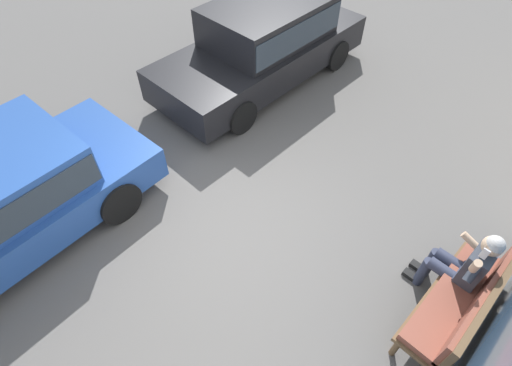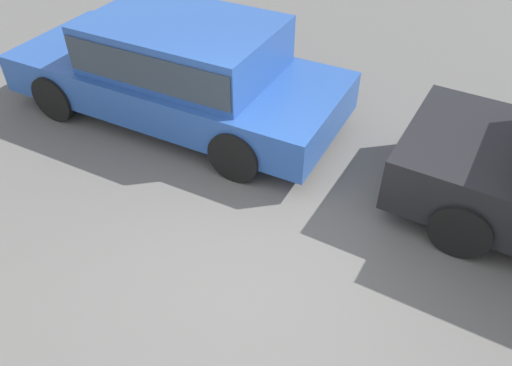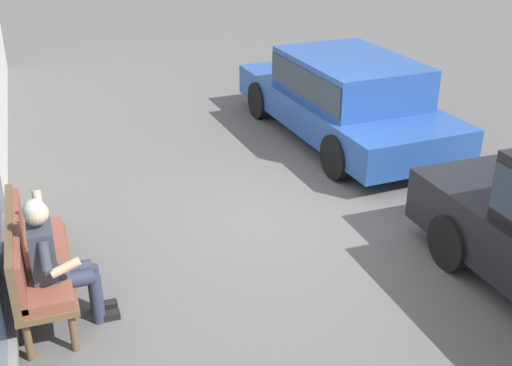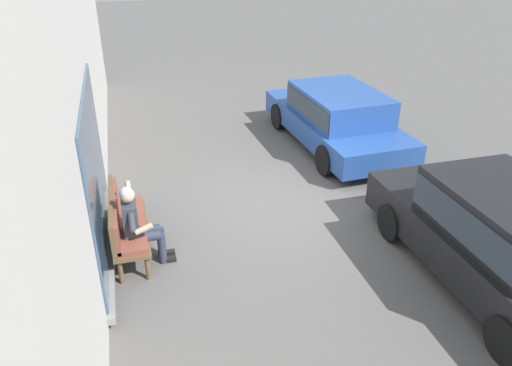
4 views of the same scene
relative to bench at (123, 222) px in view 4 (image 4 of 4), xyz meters
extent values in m
plane|color=#565451|center=(0.87, -2.90, -0.59)|extent=(60.00, 60.00, 0.00)
cube|color=beige|center=(0.87, 0.50, 2.43)|extent=(18.00, 0.40, 6.04)
cube|color=#385170|center=(0.00, 0.28, 0.86)|extent=(3.40, 0.03, 2.50)
cube|color=gray|center=(0.00, 0.25, -0.41)|extent=(3.60, 0.12, 0.10)
cylinder|color=brown|center=(0.78, 0.10, -0.38)|extent=(0.07, 0.07, 0.41)
cylinder|color=brown|center=(-0.78, 0.10, -0.38)|extent=(0.07, 0.07, 0.41)
cylinder|color=brown|center=(0.78, -0.29, -0.38)|extent=(0.07, 0.07, 0.41)
cylinder|color=brown|center=(-0.78, -0.29, -0.38)|extent=(0.07, 0.07, 0.41)
cube|color=brown|center=(0.00, -0.09, -0.15)|extent=(1.72, 0.55, 0.06)
cube|color=brown|center=(0.00, -0.09, -0.07)|extent=(1.66, 0.49, 0.10)
cube|color=brown|center=(0.00, 0.14, 0.15)|extent=(1.72, 0.07, 0.55)
cube|color=brown|center=(0.00, 0.08, 0.15)|extent=(1.66, 0.06, 0.47)
cylinder|color=#2D3347|center=(-0.24, -0.33, -0.07)|extent=(0.15, 0.42, 0.15)
cylinder|color=#2D3347|center=(-0.24, -0.54, -0.33)|extent=(0.12, 0.12, 0.52)
cube|color=black|center=(-0.24, -0.62, -0.55)|extent=(0.10, 0.24, 0.07)
cylinder|color=#2D3347|center=(-0.42, -0.33, -0.07)|extent=(0.15, 0.42, 0.15)
cylinder|color=#2D3347|center=(-0.42, -0.54, -0.33)|extent=(0.12, 0.12, 0.52)
cube|color=black|center=(-0.42, -0.62, -0.55)|extent=(0.10, 0.24, 0.07)
cube|color=#2D3347|center=(-0.33, -0.12, -0.07)|extent=(0.34, 0.24, 0.14)
cube|color=#333842|center=(-0.33, -0.12, 0.21)|extent=(0.38, 0.22, 0.56)
sphere|color=tan|center=(-0.33, -0.12, 0.63)|extent=(0.22, 0.22, 0.22)
sphere|color=#B7B2AD|center=(-0.33, -0.11, 0.66)|extent=(0.20, 0.20, 0.20)
cylinder|color=#333842|center=(-0.57, -0.14, 0.32)|extent=(0.20, 0.10, 0.28)
cylinder|color=tan|center=(-0.62, -0.30, 0.20)|extent=(0.08, 0.27, 0.17)
cylinder|color=#333842|center=(-0.09, -0.12, 0.39)|extent=(0.25, 0.10, 0.22)
cylinder|color=tan|center=(-0.02, -0.14, 0.58)|extent=(0.16, 0.08, 0.25)
cube|color=silver|center=(-0.19, -0.14, 0.62)|extent=(0.02, 0.07, 0.15)
cube|color=black|center=(-2.09, -5.17, -0.04)|extent=(4.50, 1.82, 0.62)
cube|color=black|center=(-2.27, -5.18, 0.61)|extent=(2.35, 1.58, 0.70)
cube|color=#28333D|center=(-2.27, -5.18, 0.61)|extent=(2.30, 1.62, 0.49)
cylinder|color=black|center=(-0.71, -4.32, -0.28)|extent=(0.62, 0.19, 0.62)
cylinder|color=black|center=(-0.70, -6.00, -0.28)|extent=(0.62, 0.19, 0.62)
cylinder|color=black|center=(-3.49, -4.34, -0.28)|extent=(0.62, 0.19, 0.62)
cube|color=#23478E|center=(3.31, -4.98, -0.08)|extent=(4.67, 2.11, 0.52)
cube|color=#23478E|center=(3.13, -4.99, 0.49)|extent=(2.47, 1.77, 0.63)
cube|color=#28333D|center=(3.13, -4.99, 0.49)|extent=(2.42, 1.80, 0.44)
cylinder|color=black|center=(4.67, -4.01, -0.26)|extent=(0.66, 0.22, 0.66)
cylinder|color=black|center=(4.77, -5.79, -0.26)|extent=(0.66, 0.22, 0.66)
cylinder|color=black|center=(1.84, -4.17, -0.26)|extent=(0.66, 0.22, 0.66)
cylinder|color=black|center=(1.94, -5.95, -0.26)|extent=(0.66, 0.22, 0.66)
camera|label=1|loc=(3.00, -0.30, 4.17)|focal=28.00mm
camera|label=2|loc=(-0.74, -0.30, 3.26)|focal=35.00mm
camera|label=3|loc=(-5.72, -0.30, 3.30)|focal=45.00mm
camera|label=4|loc=(-6.99, -0.30, 4.15)|focal=35.00mm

